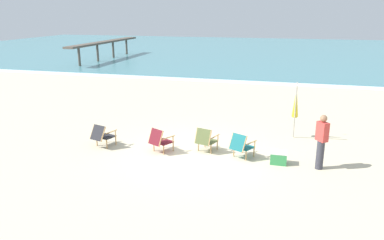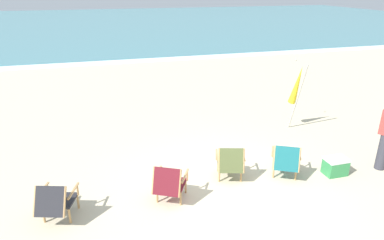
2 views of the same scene
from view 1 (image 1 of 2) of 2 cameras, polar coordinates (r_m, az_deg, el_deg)
The scene contains 11 objects.
ground_plane at distance 12.07m, azimuth 0.57°, elevation -5.28°, with size 80.00×80.00×0.00m, color beige.
sea at distance 44.59m, azimuth 11.63°, elevation 10.31°, with size 80.00×40.00×0.10m, color teal.
surf_band at distance 24.55m, azimuth 8.34°, elevation 5.77°, with size 80.00×1.10×0.06m, color white.
beach_chair_mid_center at distance 12.17m, azimuth 2.10°, elevation -2.94°, with size 0.74×0.81×0.82m.
beach_chair_back_right at distance 12.96m, azimuth -13.51°, elevation -2.21°, with size 0.77×0.88×0.79m.
beach_chair_front_left at distance 12.16m, azimuth -4.91°, elevation -3.01°, with size 0.83×0.88×0.81m.
beach_chair_back_left at distance 11.76m, azimuth 7.51°, elevation -3.79°, with size 0.84×0.89×0.81m.
umbrella_furled_yellow at distance 13.62m, azimuth 15.53°, elevation 2.52°, with size 0.23×0.70×2.05m.
person_near_chairs at distance 11.36m, azimuth 19.11°, elevation -3.12°, with size 0.37×0.39×1.63m.
cooler_box at distance 11.60m, azimuth 13.06°, elevation -5.58°, with size 0.49×0.35×0.40m.
pier_distant at distance 36.00m, azimuth -13.09°, elevation 11.32°, with size 0.90×12.12×1.77m.
Camera 1 is at (2.82, -10.87, 4.44)m, focal length 35.00 mm.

